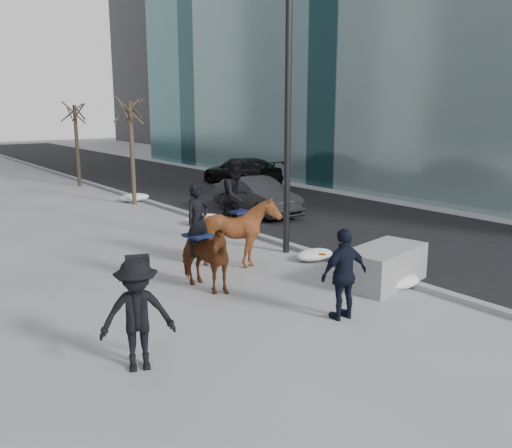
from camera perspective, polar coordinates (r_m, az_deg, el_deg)
ground at (r=11.08m, az=3.75°, el=-8.67°), size 120.00×120.00×0.00m
road at (r=22.88m, az=0.90°, el=2.31°), size 8.00×90.00×0.01m
curb at (r=20.71m, az=-7.91°, el=1.30°), size 0.25×90.00×0.12m
planter at (r=12.63m, az=13.32°, el=-4.29°), size 2.31×1.47×0.86m
car_near at (r=20.27m, az=0.08°, el=2.96°), size 1.62×4.18×1.36m
car_far at (r=27.71m, az=-1.54°, el=5.54°), size 2.22×5.02×1.43m
tree_near at (r=22.70m, az=-12.93°, el=7.80°), size 1.20×1.20×4.63m
tree_far at (r=28.89m, az=-18.35°, el=8.24°), size 1.20×1.20×4.48m
mounted_left at (r=11.84m, az=-5.77°, el=-2.89°), size 1.07×1.91×2.34m
mounted_right at (r=13.46m, az=-1.77°, el=-0.03°), size 1.65×1.80×2.72m
feeder at (r=10.32m, az=9.26°, el=-5.24°), size 1.07×0.91×1.75m
camera_crew at (r=8.46m, az=-12.38°, el=-9.28°), size 1.29×1.01×1.75m
lamppost at (r=14.64m, az=3.24°, el=16.31°), size 0.25×1.11×9.09m
snow_piles at (r=17.92m, az=-3.95°, el=-0.00°), size 1.32×14.80×0.34m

